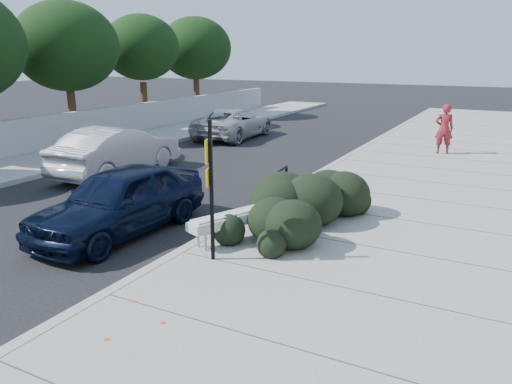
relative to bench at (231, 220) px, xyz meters
The scene contains 17 objects.
ground 1.31m from the bench, 120.85° to the right, with size 120.00×120.00×0.00m, color black.
sidewalk_near 6.43m from the bench, 38.64° to the left, with size 11.20×50.00×0.15m, color gray.
sidewalk_far 10.87m from the bench, 158.40° to the left, with size 3.00×50.00×0.15m, color gray.
curb_near 4.08m from the bench, 98.51° to the left, with size 0.22×50.00×0.17m, color #9E9E99.
curb_far 9.50m from the bench, 155.06° to the left, with size 0.22×50.00×0.17m, color #9E9E99.
far_wall 12.46m from the bench, 161.28° to the left, with size 0.30×40.00×1.50m, color #9E9E99.
tree_far_d 15.76m from the bench, 148.59° to the left, with size 4.60×4.60×6.16m.
tree_far_e 18.80m from the bench, 135.22° to the left, with size 4.00×4.00×5.90m.
tree_far_f 22.55m from the bench, 126.04° to the left, with size 4.40×4.40×6.07m.
bench is the anchor object (origin of this frame).
bike_rack 2.50m from the bench, 89.96° to the left, with size 0.13×0.71×1.03m.
sign_post 1.46m from the bench, 79.49° to the right, with size 0.14×0.30×2.62m.
hedge 1.77m from the bench, 58.96° to the left, with size 1.92×3.84×1.44m, color black.
sedan_navy 2.65m from the bench, behind, with size 1.78×4.43×1.51m, color black.
wagon_silver 7.64m from the bench, 149.81° to the left, with size 1.69×4.84×1.60m, color #A3A4A8.
suv_silver 14.01m from the bench, 119.98° to the left, with size 2.31×5.01×1.39m, color #ACB0B2.
pedestrian 12.14m from the bench, 78.14° to the left, with size 0.69×0.46×1.90m, color maroon.
Camera 1 is at (5.58, -7.34, 3.90)m, focal length 35.00 mm.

